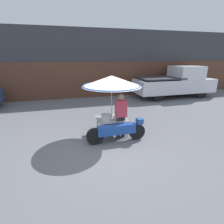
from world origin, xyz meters
The scene contains 5 objects.
ground_plane centered at (0.00, 0.00, 0.00)m, with size 36.00×36.00×0.00m, color slate.
shopfront_building centered at (0.00, 8.10, 2.23)m, with size 28.00×2.06×4.50m.
vendor_motorcycle_cart centered at (0.27, 0.79, 1.72)m, with size 2.03×2.03×2.15m.
vendor_person centered at (0.51, 0.52, 0.87)m, with size 0.38×0.22×1.56m.
pickup_truck centered at (6.20, 5.65, 1.00)m, with size 5.49×1.97×2.11m.
Camera 1 is at (-1.30, -4.90, 2.79)m, focal length 28.00 mm.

